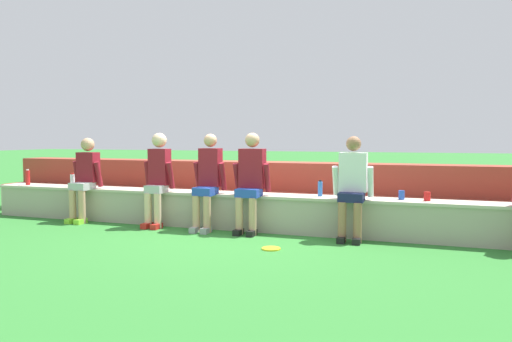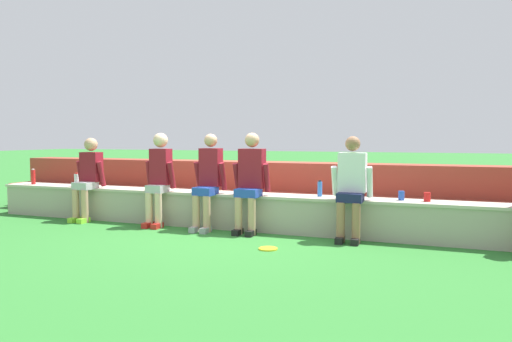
% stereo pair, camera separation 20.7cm
% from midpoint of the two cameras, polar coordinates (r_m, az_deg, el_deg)
% --- Properties ---
extents(ground_plane, '(80.00, 80.00, 0.00)m').
position_cam_midpoint_polar(ground_plane, '(7.10, -2.09, -7.22)').
color(ground_plane, '#2D752D').
extents(stone_seating_wall, '(8.92, 0.49, 0.54)m').
position_cam_midpoint_polar(stone_seating_wall, '(7.25, -1.40, -4.67)').
color(stone_seating_wall, '#A8A08E').
rests_on(stone_seating_wall, ground).
extents(brick_bleachers, '(10.15, 1.11, 0.96)m').
position_cam_midpoint_polar(brick_bleachers, '(8.17, 1.27, -2.88)').
color(brick_bleachers, brown).
rests_on(brick_bleachers, ground).
extents(person_far_left, '(0.52, 0.55, 1.38)m').
position_cam_midpoint_polar(person_far_left, '(8.35, -18.90, -0.55)').
color(person_far_left, tan).
rests_on(person_far_left, ground).
extents(person_left_of_center, '(0.49, 0.48, 1.46)m').
position_cam_midpoint_polar(person_left_of_center, '(7.53, -10.85, -0.56)').
color(person_left_of_center, beige).
rests_on(person_left_of_center, ground).
extents(person_center, '(0.50, 0.58, 1.44)m').
position_cam_midpoint_polar(person_center, '(7.15, -4.97, -0.95)').
color(person_center, tan).
rests_on(person_center, ground).
extents(person_right_of_center, '(0.55, 0.53, 1.46)m').
position_cam_midpoint_polar(person_right_of_center, '(6.88, 0.15, -0.94)').
color(person_right_of_center, tan).
rests_on(person_right_of_center, ground).
extents(person_far_right, '(0.55, 0.52, 1.40)m').
position_cam_midpoint_polar(person_far_right, '(6.49, 12.29, -1.61)').
color(person_far_right, '#996B4C').
rests_on(person_far_right, ground).
extents(water_bottle_mid_right, '(0.07, 0.07, 0.24)m').
position_cam_midpoint_polar(water_bottle_mid_right, '(6.87, 8.55, -2.13)').
color(water_bottle_mid_right, blue).
rests_on(water_bottle_mid_right, stone_seating_wall).
extents(water_bottle_center_gap, '(0.07, 0.07, 0.24)m').
position_cam_midpoint_polar(water_bottle_center_gap, '(8.77, -20.17, -1.00)').
color(water_bottle_center_gap, silver).
rests_on(water_bottle_center_gap, stone_seating_wall).
extents(water_bottle_mid_left, '(0.07, 0.07, 0.28)m').
position_cam_midpoint_polar(water_bottle_mid_left, '(9.43, -24.67, -0.65)').
color(water_bottle_mid_left, red).
rests_on(water_bottle_mid_left, stone_seating_wall).
extents(plastic_cup_left_end, '(0.09, 0.09, 0.12)m').
position_cam_midpoint_polar(plastic_cup_left_end, '(6.69, 20.74, -2.94)').
color(plastic_cup_left_end, red).
rests_on(plastic_cup_left_end, stone_seating_wall).
extents(plastic_cup_middle, '(0.08, 0.08, 0.12)m').
position_cam_midpoint_polar(plastic_cup_middle, '(6.72, 17.94, -2.83)').
color(plastic_cup_middle, blue).
rests_on(plastic_cup_middle, stone_seating_wall).
extents(frisbee, '(0.24, 0.24, 0.02)m').
position_cam_midpoint_polar(frisbee, '(5.95, 2.48, -9.32)').
color(frisbee, yellow).
rests_on(frisbee, ground).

